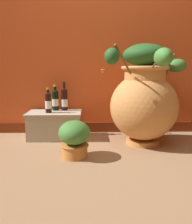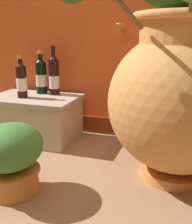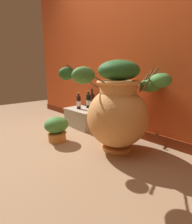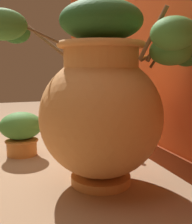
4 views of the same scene
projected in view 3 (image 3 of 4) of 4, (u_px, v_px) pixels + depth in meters
The scene contains 8 objects.
ground_plane at pixel (51, 151), 1.98m from camera, with size 7.00×7.00×0.00m, color #9E7A56.
back_wall at pixel (120, 45), 2.48m from camera, with size 4.40×0.33×2.60m.
terracotta_urn at pixel (119, 109), 1.92m from camera, with size 0.93×1.17×1.03m.
stone_ledge at pixel (83, 117), 2.85m from camera, with size 0.61×0.40×0.30m.
wine_bottle_left at pixel (92, 101), 2.79m from camera, with size 0.07×0.07×0.33m.
wine_bottle_middle at pixel (79, 102), 2.81m from camera, with size 0.07×0.07×0.28m.
wine_bottle_right at pixel (88, 101), 2.87m from camera, with size 0.08×0.08×0.30m.
potted_shrub at pixel (57, 128), 2.22m from camera, with size 0.28×0.32×0.33m.
Camera 3 is at (1.69, -0.86, 0.90)m, focal length 27.11 mm.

